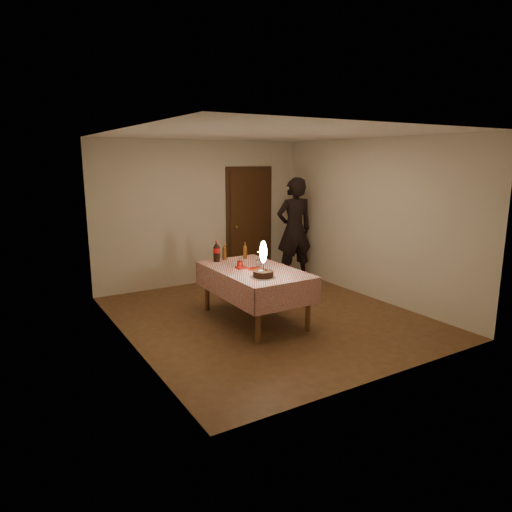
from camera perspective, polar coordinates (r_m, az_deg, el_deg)
name	(u,v)px	position (r m, az deg, el deg)	size (l,w,h in m)	color
ground	(267,316)	(6.76, 1.42, -7.56)	(4.00, 4.50, 0.01)	brown
room_shell	(267,203)	(6.47, 1.39, 6.62)	(4.04, 4.54, 2.62)	beige
dining_table	(254,276)	(6.41, -0.23, -2.50)	(1.02, 1.72, 0.76)	brown
birthday_cake	(263,268)	(5.91, 0.92, -1.53)	(0.33, 0.33, 0.48)	white
red_plate	(256,269)	(6.36, -0.05, -1.64)	(0.22, 0.22, 0.01)	red
red_cup	(240,265)	(6.43, -2.05, -1.08)	(0.08, 0.08, 0.10)	#A6120B
clear_cup	(259,263)	(6.53, 0.32, -0.92)	(0.07, 0.07, 0.09)	white
napkin_stack	(242,268)	(6.42, -1.76, -1.47)	(0.15, 0.15, 0.02)	red
cola_bottle	(217,252)	(6.84, -4.95, 0.56)	(0.10, 0.10, 0.32)	black
amber_bottle_left	(224,252)	(6.96, -3.96, 0.50)	(0.06, 0.06, 0.26)	#613310
amber_bottle_right	(245,251)	(7.02, -1.39, 0.62)	(0.06, 0.06, 0.26)	#613310
photographer	(294,230)	(8.55, 4.80, 3.30)	(0.77, 0.57, 1.94)	black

